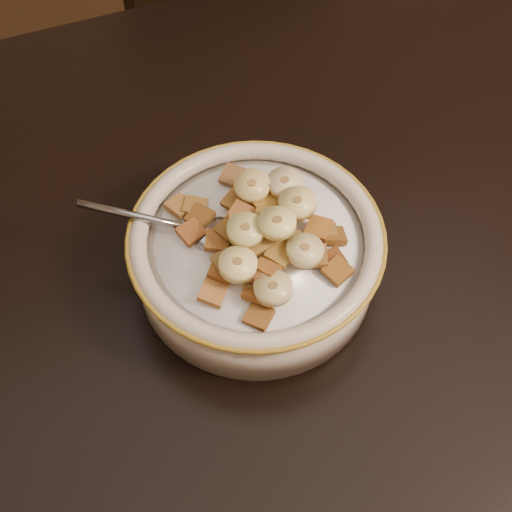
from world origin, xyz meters
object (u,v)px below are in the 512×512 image
object	(u,v)px
spoon	(217,234)
table	(463,246)
cereal_bowl	(256,259)
chair	(285,58)

from	to	relation	value
spoon	table	bearing A→B (deg)	108.92
table	cereal_bowl	world-z (taller)	cereal_bowl
cereal_bowl	chair	bearing A→B (deg)	65.66
chair	cereal_bowl	world-z (taller)	chair
table	spoon	xyz separation A→B (m)	(-0.24, 0.04, 0.08)
cereal_bowl	spoon	bearing A→B (deg)	151.29
chair	spoon	distance (m)	0.65
table	chair	distance (m)	0.59
table	cereal_bowl	size ratio (longest dim) A/B	6.63
cereal_bowl	table	bearing A→B (deg)	-6.77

